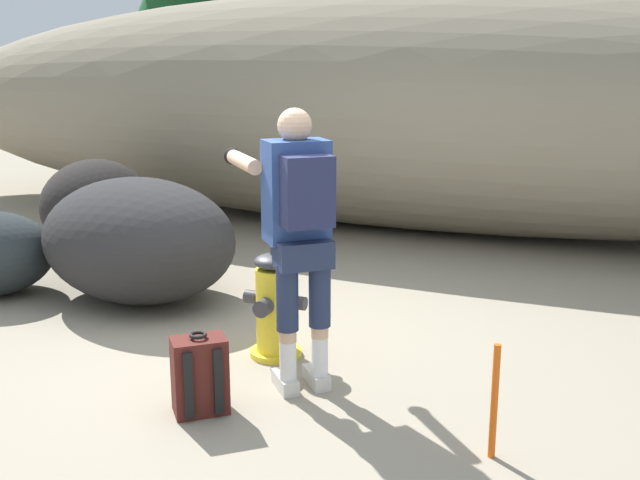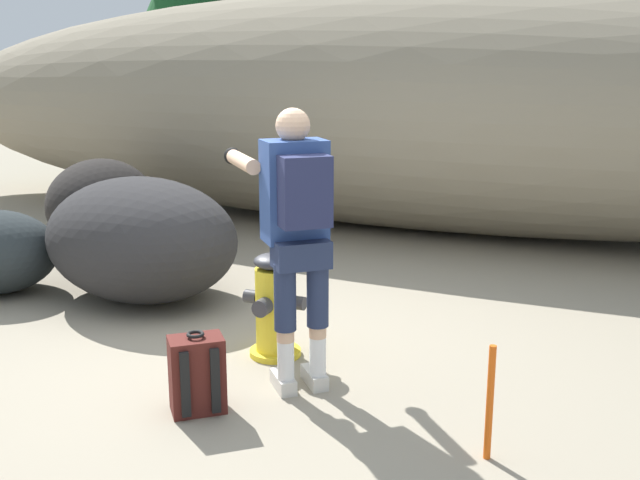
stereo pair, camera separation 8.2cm
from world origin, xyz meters
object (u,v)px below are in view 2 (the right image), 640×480
at_px(utility_worker, 296,216).
at_px(survey_stake, 490,403).
at_px(spare_backpack, 197,375).
at_px(boulder_outlier, 99,245).
at_px(fire_hydrant, 274,306).
at_px(boulder_large, 141,239).
at_px(boulder_mid, 102,205).

height_order(utility_worker, survey_stake, utility_worker).
bearing_deg(spare_backpack, boulder_outlier, 7.30).
height_order(boulder_outlier, survey_stake, survey_stake).
relative_size(fire_hydrant, survey_stake, 1.26).
relative_size(fire_hydrant, boulder_large, 0.44).
xyz_separation_m(spare_backpack, survey_stake, (1.61, 0.12, 0.08)).
height_order(boulder_large, boulder_outlier, boulder_large).
relative_size(utility_worker, boulder_mid, 1.35).
bearing_deg(spare_backpack, boulder_mid, 4.89).
bearing_deg(utility_worker, fire_hydrant, 0.30).
xyz_separation_m(utility_worker, spare_backpack, (-0.36, -0.55, -0.84)).
bearing_deg(spare_backpack, utility_worker, -75.07).
distance_m(boulder_mid, survey_stake, 5.22).
bearing_deg(boulder_large, fire_hydrant, -23.31).
distance_m(boulder_large, boulder_mid, 1.82).
distance_m(utility_worker, survey_stake, 1.52).
height_order(boulder_large, boulder_mid, boulder_large).
distance_m(fire_hydrant, boulder_outlier, 2.79).
distance_m(boulder_large, boulder_outlier, 1.14).
distance_m(spare_backpack, boulder_outlier, 3.26).
xyz_separation_m(boulder_large, boulder_mid, (-1.38, 1.19, -0.03)).
distance_m(fire_hydrant, boulder_mid, 3.47).
bearing_deg(fire_hydrant, survey_stake, -26.32).
bearing_deg(boulder_outlier, boulder_large, -31.89).
relative_size(fire_hydrant, utility_worker, 0.45).
height_order(spare_backpack, survey_stake, survey_stake).
relative_size(utility_worker, spare_backpack, 3.56).
height_order(spare_backpack, boulder_large, boulder_large).
xyz_separation_m(utility_worker, boulder_large, (-1.88, 1.02, -0.55)).
bearing_deg(survey_stake, boulder_mid, 149.62).
bearing_deg(spare_backpack, fire_hydrant, -43.78).
distance_m(boulder_mid, boulder_outlier, 0.79).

